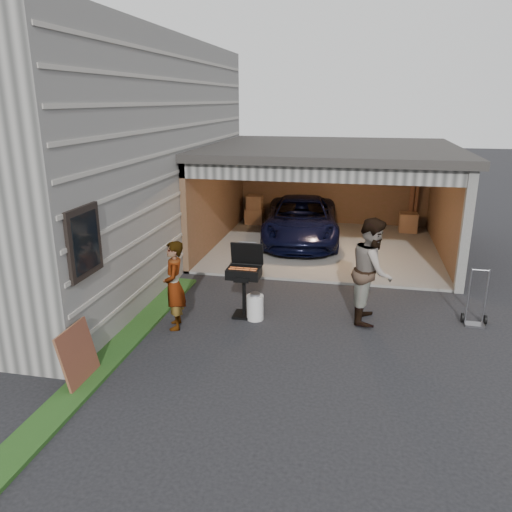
# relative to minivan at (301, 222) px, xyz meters

# --- Properties ---
(ground) EXTENTS (80.00, 80.00, 0.00)m
(ground) POSITION_rel_minivan_xyz_m (0.01, -6.88, -0.63)
(ground) COLOR black
(ground) RESTS_ON ground
(house) EXTENTS (7.00, 11.00, 5.50)m
(house) POSITION_rel_minivan_xyz_m (-5.99, -2.88, 2.12)
(house) COLOR #474744
(house) RESTS_ON ground
(groundcover_strip) EXTENTS (0.50, 8.00, 0.06)m
(groundcover_strip) POSITION_rel_minivan_xyz_m (-2.24, -7.88, -0.60)
(groundcover_strip) COLOR #193814
(groundcover_strip) RESTS_ON ground
(garage) EXTENTS (6.80, 6.30, 2.90)m
(garage) POSITION_rel_minivan_xyz_m (0.77, -0.09, 1.24)
(garage) COLOR #605E59
(garage) RESTS_ON ground
(minivan) EXTENTS (2.52, 4.73, 1.26)m
(minivan) POSITION_rel_minivan_xyz_m (0.00, 0.00, 0.00)
(minivan) COLOR black
(minivan) RESTS_ON ground
(woman) EXTENTS (0.57, 0.70, 1.67)m
(woman) POSITION_rel_minivan_xyz_m (-1.59, -6.27, 0.20)
(woman) COLOR #ADB9D9
(woman) RESTS_ON ground
(man) EXTENTS (0.81, 1.01, 2.02)m
(man) POSITION_rel_minivan_xyz_m (1.95, -5.20, 0.38)
(man) COLOR #421C1A
(man) RESTS_ON ground
(bbq_grill) EXTENTS (0.64, 0.56, 1.43)m
(bbq_grill) POSITION_rel_minivan_xyz_m (-0.45, -5.49, 0.21)
(bbq_grill) COLOR black
(bbq_grill) RESTS_ON ground
(propane_tank) EXTENTS (0.43, 0.43, 0.49)m
(propane_tank) POSITION_rel_minivan_xyz_m (-0.21, -5.63, -0.39)
(propane_tank) COLOR silver
(propane_tank) RESTS_ON ground
(plywood_panel) EXTENTS (0.23, 0.81, 0.90)m
(plywood_panel) POSITION_rel_minivan_xyz_m (-2.33, -8.38, -0.18)
(plywood_panel) COLOR #5E2C20
(plywood_panel) RESTS_ON ground
(hand_truck) EXTENTS (0.46, 0.34, 1.10)m
(hand_truck) POSITION_rel_minivan_xyz_m (3.91, -5.00, -0.42)
(hand_truck) COLOR slate
(hand_truck) RESTS_ON ground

